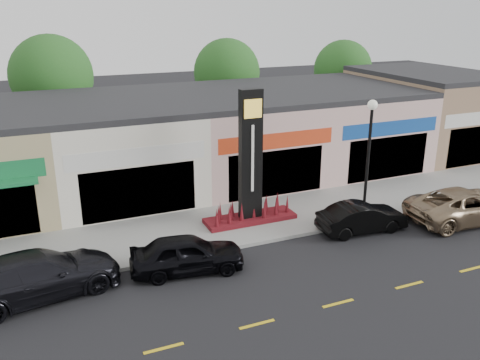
{
  "coord_description": "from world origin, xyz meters",
  "views": [
    {
      "loc": [
        -5.82,
        -15.25,
        9.45
      ],
      "look_at": [
        2.41,
        4.0,
        2.25
      ],
      "focal_mm": 38.0,
      "sensor_mm": 36.0,
      "label": 1
    }
  ],
  "objects_px": {
    "pylon_sign": "(250,176)",
    "car_black_sedan": "(187,254)",
    "car_dark_sedan": "(38,275)",
    "lamp_east_near": "(369,148)",
    "car_black_conv": "(362,218)",
    "car_gold_suv": "(465,205)"
  },
  "relations": [
    {
      "from": "pylon_sign",
      "to": "car_black_sedan",
      "type": "relative_size",
      "value": 1.42
    },
    {
      "from": "car_black_conv",
      "to": "car_gold_suv",
      "type": "relative_size",
      "value": 0.72
    },
    {
      "from": "pylon_sign",
      "to": "car_black_conv",
      "type": "bearing_deg",
      "value": -33.04
    },
    {
      "from": "lamp_east_near",
      "to": "car_black_sedan",
      "type": "distance_m",
      "value": 9.5
    },
    {
      "from": "car_black_conv",
      "to": "lamp_east_near",
      "type": "bearing_deg",
      "value": -36.12
    },
    {
      "from": "lamp_east_near",
      "to": "pylon_sign",
      "type": "distance_m",
      "value": 5.42
    },
    {
      "from": "car_dark_sedan",
      "to": "car_black_conv",
      "type": "distance_m",
      "value": 13.31
    },
    {
      "from": "lamp_east_near",
      "to": "pylon_sign",
      "type": "height_order",
      "value": "pylon_sign"
    },
    {
      "from": "lamp_east_near",
      "to": "car_black_conv",
      "type": "height_order",
      "value": "lamp_east_near"
    },
    {
      "from": "lamp_east_near",
      "to": "car_dark_sedan",
      "type": "xyz_separation_m",
      "value": [
        -14.15,
        -1.07,
        -2.67
      ]
    },
    {
      "from": "pylon_sign",
      "to": "car_dark_sedan",
      "type": "xyz_separation_m",
      "value": [
        -9.15,
        -2.77,
        -1.47
      ]
    },
    {
      "from": "lamp_east_near",
      "to": "car_black_conv",
      "type": "relative_size",
      "value": 1.38
    },
    {
      "from": "lamp_east_near",
      "to": "car_gold_suv",
      "type": "distance_m",
      "value": 5.36
    },
    {
      "from": "lamp_east_near",
      "to": "car_dark_sedan",
      "type": "bearing_deg",
      "value": -175.68
    },
    {
      "from": "car_black_conv",
      "to": "car_gold_suv",
      "type": "height_order",
      "value": "car_gold_suv"
    },
    {
      "from": "car_dark_sedan",
      "to": "lamp_east_near",
      "type": "bearing_deg",
      "value": -95.2
    },
    {
      "from": "car_dark_sedan",
      "to": "car_black_sedan",
      "type": "xyz_separation_m",
      "value": [
        5.17,
        -0.34,
        -0.08
      ]
    },
    {
      "from": "lamp_east_near",
      "to": "car_black_conv",
      "type": "distance_m",
      "value": 3.11
    },
    {
      "from": "car_black_conv",
      "to": "car_gold_suv",
      "type": "xyz_separation_m",
      "value": [
        5.05,
        -0.9,
        0.11
      ]
    },
    {
      "from": "pylon_sign",
      "to": "car_black_conv",
      "type": "relative_size",
      "value": 1.51
    },
    {
      "from": "pylon_sign",
      "to": "car_gold_suv",
      "type": "distance_m",
      "value": 10.01
    },
    {
      "from": "lamp_east_near",
      "to": "pylon_sign",
      "type": "relative_size",
      "value": 0.91
    }
  ]
}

